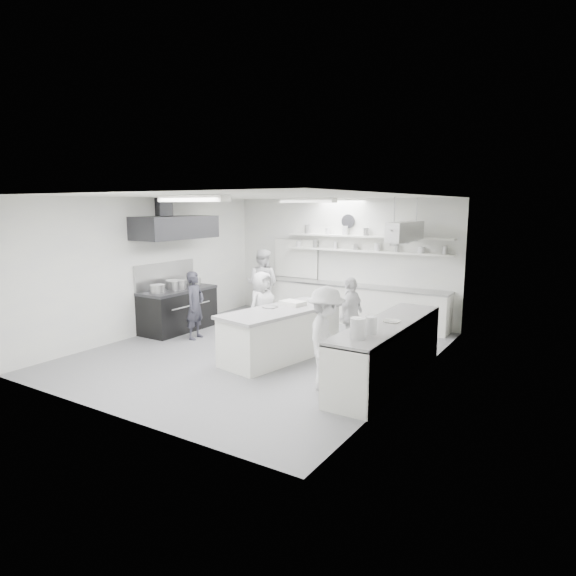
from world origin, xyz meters
The scene contains 27 objects.
floor centered at (0.00, 0.00, -0.01)m, with size 6.00×7.00×0.02m, color gray.
ceiling centered at (0.00, 0.00, 3.01)m, with size 6.00×7.00×0.02m, color silver.
wall_back centered at (0.00, 3.50, 1.50)m, with size 6.00×0.04×3.00m, color silver.
wall_front centered at (0.00, -3.50, 1.50)m, with size 6.00×0.04×3.00m, color silver.
wall_left centered at (-3.00, 0.00, 1.50)m, with size 0.04×7.00×3.00m, color silver.
wall_right centered at (3.00, 0.00, 1.50)m, with size 0.04×7.00×3.00m, color silver.
stove centered at (-2.60, 0.40, 0.45)m, with size 0.80×1.80×0.90m, color black.
exhaust_hood centered at (-2.60, 0.40, 2.35)m, with size 0.85×2.00×0.50m, color #2E2F32.
back_counter centered at (0.30, 3.20, 0.46)m, with size 5.00×0.60×0.92m, color white.
shelf_lower centered at (0.70, 3.37, 1.75)m, with size 4.20×0.26×0.04m, color white.
shelf_upper centered at (0.70, 3.37, 2.10)m, with size 4.20×0.26×0.04m, color white.
pass_through_window centered at (-1.30, 3.48, 1.45)m, with size 1.30×0.04×1.00m, color black.
wall_clock centered at (0.20, 3.46, 2.45)m, with size 0.32×0.32×0.05m, color silver.
right_counter centered at (2.65, -0.20, 0.47)m, with size 0.74×3.30×0.94m, color white.
pot_rack centered at (2.00, 2.40, 2.30)m, with size 0.30×1.60×0.40m, color #A4A4A4.
light_fixture_front centered at (0.00, -1.80, 2.94)m, with size 1.30×0.25×0.10m, color white.
light_fixture_rear centered at (0.00, 1.80, 2.94)m, with size 1.30×0.25×0.10m, color white.
prep_island centered at (0.52, -0.10, 0.44)m, with size 0.90×2.40×0.89m, color white.
stove_pot centered at (-2.60, 0.36, 1.04)m, with size 0.44×0.44×0.26m, color #A4A4A4.
cook_stove centered at (-1.77, 0.07, 0.73)m, with size 0.53×0.35×1.46m, color #2B2B34.
cook_back centered at (-1.65, 2.40, 0.88)m, with size 0.86×0.67×1.76m, color silver.
cook_island_left centered at (-0.42, 0.64, 0.74)m, with size 0.73×0.47×1.49m, color silver.
cook_island_right centered at (1.49, 0.90, 0.74)m, with size 0.87×0.36×1.49m, color silver.
cook_right centered at (1.97, -1.06, 0.81)m, with size 1.05×0.60×1.62m, color silver.
bowl_island_a centered at (0.28, -0.09, 0.92)m, with size 0.27×0.27×0.07m, color #A4A4A4.
bowl_island_b centered at (0.47, 0.30, 0.92)m, with size 0.19×0.19×0.06m, color white.
bowl_right centered at (2.70, -0.18, 0.97)m, with size 0.26×0.26×0.06m, color white.
Camera 1 is at (5.38, -7.62, 2.84)m, focal length 30.73 mm.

